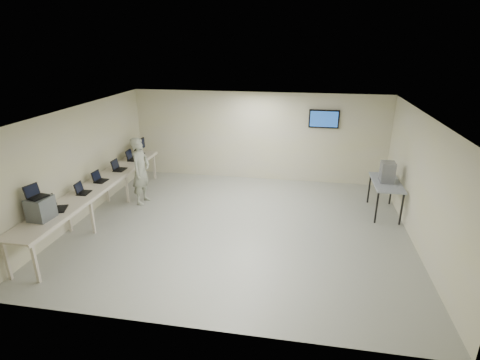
% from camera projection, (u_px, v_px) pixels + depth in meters
% --- Properties ---
extents(room, '(8.01, 7.01, 2.81)m').
position_uv_depth(room, '(240.00, 172.00, 8.68)').
color(room, '#A5A69A').
rests_on(room, ground).
extents(workbench, '(0.76, 6.00, 0.90)m').
position_uv_depth(workbench, '(99.00, 186.00, 9.43)').
color(workbench, beige).
rests_on(workbench, ground).
extents(equipment_box, '(0.42, 0.47, 0.46)m').
position_uv_depth(equipment_box, '(41.00, 208.00, 7.46)').
color(equipment_box, slate).
rests_on(equipment_box, workbench).
extents(laptop_on_box, '(0.36, 0.39, 0.27)m').
position_uv_depth(laptop_on_box, '(35.00, 194.00, 7.36)').
color(laptop_on_box, black).
rests_on(laptop_on_box, equipment_box).
extents(laptop_0, '(0.44, 0.46, 0.30)m').
position_uv_depth(laptop_0, '(56.00, 206.00, 7.93)').
color(laptop_0, black).
rests_on(laptop_0, workbench).
extents(laptop_1, '(0.29, 0.35, 0.26)m').
position_uv_depth(laptop_1, '(82.00, 190.00, 8.78)').
color(laptop_1, black).
rests_on(laptop_1, workbench).
extents(laptop_2, '(0.30, 0.36, 0.27)m').
position_uv_depth(laptop_2, '(99.00, 179.00, 9.52)').
color(laptop_2, black).
rests_on(laptop_2, workbench).
extents(laptop_3, '(0.31, 0.37, 0.29)m').
position_uv_depth(laptop_3, '(118.00, 167.00, 10.35)').
color(laptop_3, black).
rests_on(laptop_3, workbench).
extents(laptop_4, '(0.32, 0.39, 0.30)m').
position_uv_depth(laptop_4, '(132.00, 157.00, 11.22)').
color(laptop_4, black).
rests_on(laptop_4, workbench).
extents(monitor_near, '(0.20, 0.44, 0.43)m').
position_uv_depth(monitor_near, '(138.00, 148.00, 11.55)').
color(monitor_near, black).
rests_on(monitor_near, workbench).
extents(monitor_far, '(0.21, 0.48, 0.48)m').
position_uv_depth(monitor_far, '(141.00, 145.00, 11.74)').
color(monitor_far, black).
rests_on(monitor_far, workbench).
extents(soldier, '(0.50, 0.71, 1.86)m').
position_uv_depth(soldier, '(141.00, 171.00, 10.19)').
color(soldier, gray).
rests_on(soldier, ground).
extents(side_table, '(0.68, 1.46, 0.88)m').
position_uv_depth(side_table, '(386.00, 184.00, 9.59)').
color(side_table, '#8C939F').
rests_on(side_table, ground).
extents(storage_bins, '(0.33, 0.37, 0.53)m').
position_uv_depth(storage_bins, '(387.00, 172.00, 9.48)').
color(storage_bins, gray).
rests_on(storage_bins, side_table).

